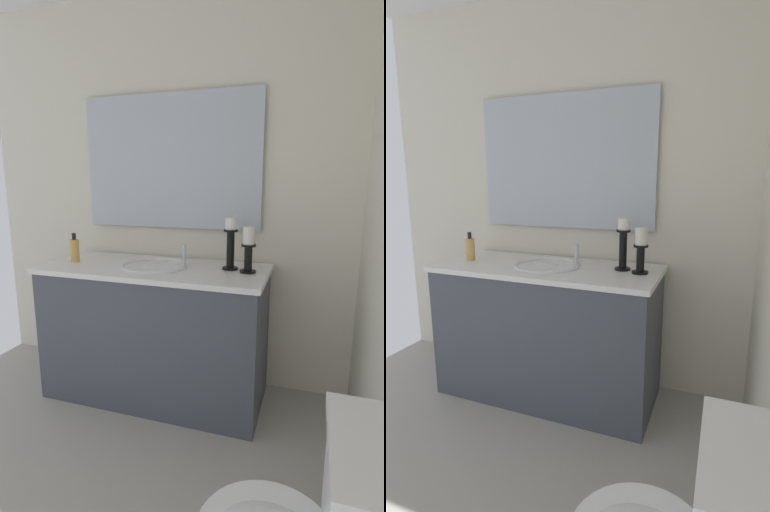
# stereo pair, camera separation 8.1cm
# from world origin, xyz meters

# --- Properties ---
(wall_left) EXTENTS (0.04, 2.52, 2.45)m
(wall_left) POSITION_xyz_m (-1.34, 0.00, 1.23)
(wall_left) COLOR silver
(wall_left) RESTS_ON ground
(vanity_cabinet) EXTENTS (0.58, 1.35, 0.82)m
(vanity_cabinet) POSITION_xyz_m (-1.01, 0.09, 0.41)
(vanity_cabinet) COLOR #474C56
(vanity_cabinet) RESTS_ON ground
(sink_basin) EXTENTS (0.40, 0.40, 0.24)m
(sink_basin) POSITION_xyz_m (-1.01, 0.09, 0.79)
(sink_basin) COLOR white
(sink_basin) RESTS_ON vanity_cabinet
(mirror) EXTENTS (0.02, 1.17, 0.83)m
(mirror) POSITION_xyz_m (-1.29, 0.09, 1.44)
(mirror) COLOR silver
(candle_holder_tall) EXTENTS (0.09, 0.09, 0.25)m
(candle_holder_tall) POSITION_xyz_m (-1.04, 0.64, 0.96)
(candle_holder_tall) COLOR black
(candle_holder_tall) RESTS_ON vanity_cabinet
(candle_holder_short) EXTENTS (0.09, 0.09, 0.30)m
(candle_holder_short) POSITION_xyz_m (-1.08, 0.53, 0.98)
(candle_holder_short) COLOR black
(candle_holder_short) RESTS_ON vanity_cabinet
(soap_bottle) EXTENTS (0.06, 0.06, 0.18)m
(soap_bottle) POSITION_xyz_m (-0.98, -0.44, 0.90)
(soap_bottle) COLOR #E5B259
(soap_bottle) RESTS_ON vanity_cabinet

